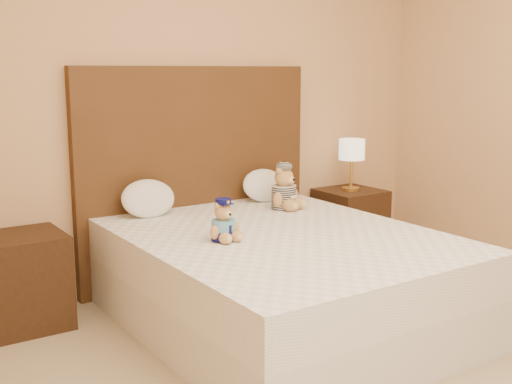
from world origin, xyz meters
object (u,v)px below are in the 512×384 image
at_px(teddy_police, 223,220).
at_px(pillow_left, 148,197).
at_px(teddy_prisoner, 284,187).
at_px(pillow_right, 264,184).
at_px(lamp, 352,152).
at_px(bed, 281,279).
at_px(nightstand_left, 25,281).
at_px(nightstand_right, 350,224).

relative_size(teddy_police, pillow_left, 0.64).
distance_m(teddy_prisoner, pillow_right, 0.30).
xyz_separation_m(lamp, pillow_left, (-1.70, 0.03, -0.17)).
relative_size(lamp, pillow_left, 1.10).
distance_m(bed, pillow_left, 1.03).
xyz_separation_m(bed, nightstand_left, (-1.25, 0.80, -0.00)).
bearing_deg(pillow_right, teddy_police, -135.88).
distance_m(bed, teddy_prisoner, 0.79).
relative_size(teddy_police, pillow_right, 0.66).
height_order(bed, lamp, lamp).
relative_size(nightstand_left, pillow_right, 1.57).
xyz_separation_m(lamp, pillow_right, (-0.80, 0.03, -0.18)).
bearing_deg(pillow_right, lamp, -2.15).
bearing_deg(teddy_police, lamp, 18.76).
bearing_deg(nightstand_left, teddy_prisoner, -9.09).
height_order(teddy_prisoner, pillow_right, teddy_prisoner).
bearing_deg(lamp, teddy_prisoner, -162.51).
height_order(bed, teddy_police, teddy_police).
xyz_separation_m(pillow_left, pillow_right, (0.90, 0.00, -0.00)).
xyz_separation_m(bed, teddy_prisoner, (0.41, 0.53, 0.42)).
distance_m(teddy_prisoner, pillow_left, 0.91).
bearing_deg(nightstand_right, pillow_left, 178.99).
xyz_separation_m(nightstand_right, teddy_police, (-1.60, -0.75, 0.39)).
bearing_deg(nightstand_left, pillow_left, 2.15).
relative_size(nightstand_right, teddy_police, 2.37).
height_order(nightstand_right, pillow_right, pillow_right).
relative_size(bed, lamp, 5.00).
xyz_separation_m(teddy_police, pillow_right, (0.80, 0.78, 0.01)).
relative_size(bed, teddy_police, 8.62).
bearing_deg(teddy_police, nightstand_left, 133.82).
height_order(lamp, pillow_right, lamp).
height_order(bed, pillow_right, pillow_right).
bearing_deg(pillow_left, teddy_prisoner, -18.98).
height_order(nightstand_left, nightstand_right, same).
height_order(nightstand_right, teddy_prisoner, teddy_prisoner).
xyz_separation_m(nightstand_right, lamp, (-0.00, 0.00, 0.57)).
height_order(bed, teddy_prisoner, teddy_prisoner).
xyz_separation_m(nightstand_right, teddy_prisoner, (-0.84, -0.27, 0.42)).
height_order(nightstand_left, lamp, lamp).
distance_m(nightstand_left, teddy_police, 1.23).
xyz_separation_m(teddy_prisoner, pillow_left, (-0.86, 0.30, -0.02)).
bearing_deg(nightstand_right, lamp, 180.00).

